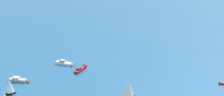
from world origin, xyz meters
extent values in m
cube|color=#B21E1E|center=(-22.35, -49.34, 0.61)|extent=(7.99, 5.47, 1.23)
cone|color=#B21E1E|center=(-26.61, -51.33, 0.61)|extent=(2.82, 3.05, 2.45)
cube|color=#38383D|center=(-21.83, -49.10, 1.69)|extent=(3.26, 2.91, 0.92)
cube|color=#9E9993|center=(6.65, -58.39, 0.66)|extent=(6.83, 8.23, 1.31)
cone|color=#9E9993|center=(3.79, -54.27, 0.66)|extent=(3.35, 3.22, 2.62)
cube|color=silver|center=(7.00, -58.89, 1.80)|extent=(3.36, 3.55, 0.98)
cone|color=#B21E1E|center=(-60.19, 6.56, 0.42)|extent=(1.99, 2.13, 1.70)
cylinder|color=#B2B2B7|center=(-18.46, -10.02, 6.41)|extent=(0.14, 0.14, 10.31)
cone|color=white|center=(-17.34, -10.03, 5.89)|extent=(4.96, 4.96, 8.76)
cube|color=white|center=(-22.07, -62.55, 0.68)|extent=(5.60, 8.90, 1.36)
cone|color=white|center=(-23.95, -57.71, 0.68)|extent=(3.32, 3.01, 2.72)
cube|color=gray|center=(-21.84, -63.15, 1.87)|extent=(3.10, 3.56, 1.02)
ellipsoid|color=black|center=(16.11, -48.38, 0.43)|extent=(6.40, 3.13, 0.86)
cylinder|color=#B2B2B7|center=(16.56, -48.49, 4.41)|extent=(0.14, 0.14, 7.10)
cone|color=white|center=(15.81, -48.31, 4.06)|extent=(4.10, 4.10, 6.03)
camera|label=1|loc=(83.78, 92.39, 70.43)|focal=61.47mm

